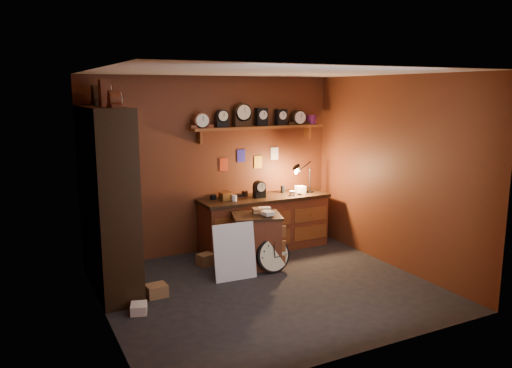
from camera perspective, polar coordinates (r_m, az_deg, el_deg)
The scene contains 11 objects.
floor at distance 6.50m, azimuth 1.42°, elevation -11.83°, with size 4.00×4.00×0.00m, color black.
room_shell at distance 6.17m, azimuth 1.39°, elevation 3.52°, with size 4.02×3.62×2.71m.
shelving_unit at distance 6.47m, azimuth -16.91°, elevation -0.80°, with size 0.47×1.60×2.58m.
workbench at distance 7.91m, azimuth 0.96°, elevation -4.09°, with size 2.08×0.66×1.36m.
low_cabinet at distance 7.12m, azimuth 0.09°, elevation -6.26°, with size 0.81×0.74×0.85m.
big_round_clock at distance 6.97m, azimuth 1.96°, elevation -8.13°, with size 0.49×0.16×0.49m.
white_panel at distance 6.83m, azimuth -2.43°, elevation -10.72°, with size 0.58×0.03×0.77m, color silver.
mini_fridge at distance 7.51m, azimuth -2.82°, elevation -6.91°, with size 0.51×0.53×0.44m.
floor_box_a at distance 6.36m, azimuth -11.31°, elevation -11.86°, with size 0.25×0.21×0.15m, color olive.
floor_box_b at distance 5.98m, azimuth -13.25°, elevation -13.68°, with size 0.18×0.21×0.11m, color white.
floor_box_c at distance 7.31m, azimuth -5.78°, elevation -8.58°, with size 0.22×0.19×0.17m, color olive.
Camera 1 is at (-2.85, -5.29, 2.49)m, focal length 35.00 mm.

